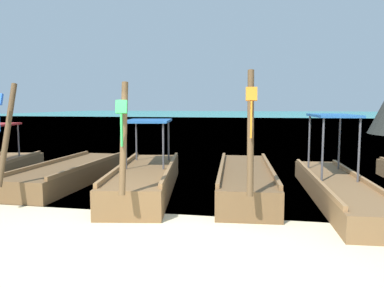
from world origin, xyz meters
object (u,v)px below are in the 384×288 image
at_px(longtail_boat_green_ribbon, 146,178).
at_px(longtail_boat_orange_ribbon, 245,180).
at_px(longtail_boat_yellow_ribbon, 338,187).
at_px(longtail_boat_blue_ribbon, 71,173).

height_order(longtail_boat_green_ribbon, longtail_boat_orange_ribbon, longtail_boat_orange_ribbon).
xyz_separation_m(longtail_boat_green_ribbon, longtail_boat_yellow_ribbon, (4.71, 0.04, -0.05)).
bearing_deg(longtail_boat_green_ribbon, longtail_boat_yellow_ribbon, 0.52).
relative_size(longtail_boat_orange_ribbon, longtail_boat_yellow_ribbon, 0.87).
distance_m(longtail_boat_orange_ribbon, longtail_boat_yellow_ribbon, 2.21).
relative_size(longtail_boat_green_ribbon, longtail_boat_orange_ribbon, 1.00).
height_order(longtail_boat_green_ribbon, longtail_boat_yellow_ribbon, longtail_boat_yellow_ribbon).
height_order(longtail_boat_blue_ribbon, longtail_boat_green_ribbon, longtail_boat_blue_ribbon).
height_order(longtail_boat_blue_ribbon, longtail_boat_yellow_ribbon, longtail_boat_yellow_ribbon).
bearing_deg(longtail_boat_green_ribbon, longtail_boat_blue_ribbon, 163.92).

